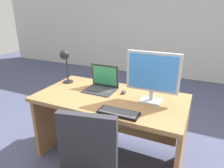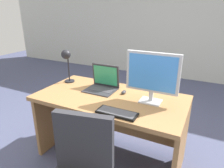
% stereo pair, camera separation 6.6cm
% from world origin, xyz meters
% --- Properties ---
extents(ground, '(12.00, 12.00, 0.00)m').
position_xyz_m(ground, '(0.00, 1.50, 0.00)').
color(ground, '#474C6B').
extents(back_wall, '(10.00, 0.10, 2.80)m').
position_xyz_m(back_wall, '(0.00, 3.30, 1.40)').
color(back_wall, silver).
rests_on(back_wall, ground).
extents(desk, '(1.51, 0.80, 0.75)m').
position_xyz_m(desk, '(0.00, 0.05, 0.54)').
color(desk, '#9E7042').
rests_on(desk, ground).
extents(monitor, '(0.49, 0.16, 0.48)m').
position_xyz_m(monitor, '(0.40, 0.06, 1.03)').
color(monitor, '#B7BABF').
rests_on(monitor, desk).
extents(laptop, '(0.33, 0.28, 0.27)m').
position_xyz_m(laptop, '(-0.17, 0.16, 0.83)').
color(laptop, '#2D2D33').
rests_on(laptop, desk).
extents(keyboard, '(0.35, 0.14, 0.02)m').
position_xyz_m(keyboard, '(0.22, -0.30, 0.77)').
color(keyboard, black).
rests_on(keyboard, desk).
extents(mouse, '(0.04, 0.08, 0.03)m').
position_xyz_m(mouse, '(0.10, 0.12, 0.77)').
color(mouse, '#2D2D33').
rests_on(mouse, desk).
extents(desk_lamp, '(0.12, 0.14, 0.40)m').
position_xyz_m(desk_lamp, '(-0.65, 0.14, 1.04)').
color(desk_lamp, black).
rests_on(desk_lamp, desk).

